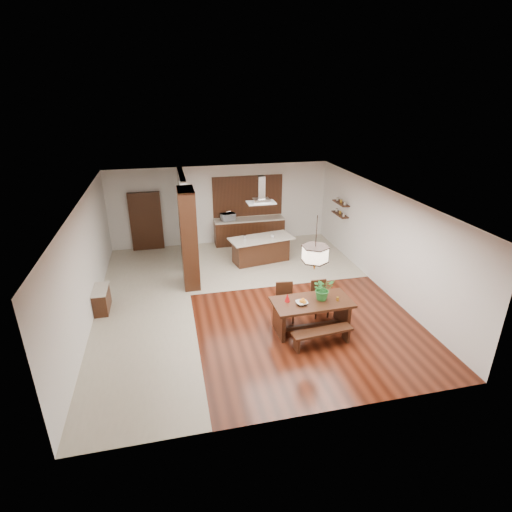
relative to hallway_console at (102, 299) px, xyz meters
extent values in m
plane|color=#37130A|center=(3.81, -0.20, -0.32)|extent=(9.00, 9.00, 0.00)
cube|color=white|center=(3.81, -0.20, 2.58)|extent=(8.00, 9.00, 0.04)
cube|color=silver|center=(3.81, 4.30, 1.14)|extent=(8.00, 0.04, 2.90)
cube|color=silver|center=(3.81, -4.70, 1.14)|extent=(8.00, 0.04, 2.90)
cube|color=silver|center=(-0.19, -0.20, 1.14)|extent=(0.04, 9.00, 2.90)
cube|color=silver|center=(7.81, -0.20, 1.14)|extent=(0.04, 9.00, 2.90)
cube|color=#BDB49E|center=(1.06, -0.20, -0.31)|extent=(2.50, 9.00, 0.01)
cube|color=#BDB49E|center=(5.06, 2.30, -0.31)|extent=(5.50, 4.00, 0.01)
cube|color=#421D10|center=(3.81, -0.20, 2.57)|extent=(8.00, 9.00, 0.02)
cube|color=black|center=(2.41, 1.00, 1.14)|extent=(0.45, 1.00, 2.90)
cube|color=silver|center=(2.41, 3.10, 1.14)|extent=(0.18, 2.40, 2.90)
cube|color=black|center=(0.00, 0.00, 0.00)|extent=(0.37, 0.88, 0.63)
cube|color=black|center=(1.11, 4.20, 0.74)|extent=(1.10, 0.20, 2.10)
cube|color=black|center=(4.81, 4.00, 0.13)|extent=(2.60, 0.60, 0.90)
cube|color=beige|center=(4.81, 4.00, 0.61)|extent=(2.60, 0.62, 0.05)
cube|color=#9A5D2E|center=(4.81, 4.26, 1.44)|extent=(2.60, 0.08, 1.50)
cube|color=black|center=(7.68, 2.40, 1.08)|extent=(0.26, 0.90, 0.04)
cube|color=black|center=(7.68, 2.40, 1.49)|extent=(0.26, 0.90, 0.04)
cube|color=black|center=(5.04, -2.09, 0.44)|extent=(1.91, 0.99, 0.06)
cube|color=black|center=(4.23, -2.11, 0.05)|extent=(0.10, 0.75, 0.72)
cube|color=black|center=(5.86, -2.07, 0.05)|extent=(0.10, 0.75, 0.72)
imported|color=#28782E|center=(5.31, -2.05, 0.74)|extent=(0.55, 0.49, 0.55)
imported|color=beige|center=(4.75, -2.17, 0.50)|extent=(0.29, 0.29, 0.07)
cone|color=red|center=(4.46, -1.97, 0.57)|extent=(0.14, 0.14, 0.20)
cylinder|color=gold|center=(5.63, -2.20, 0.51)|extent=(0.08, 0.08, 0.09)
cube|color=black|center=(4.82, 2.19, 0.09)|extent=(1.91, 0.99, 0.82)
cube|color=beige|center=(4.82, 2.15, 0.53)|extent=(2.22, 1.27, 0.05)
imported|color=silver|center=(5.18, 2.06, 0.60)|extent=(0.16, 0.16, 0.09)
imported|color=silver|center=(4.01, 3.97, 0.77)|extent=(0.57, 0.48, 0.27)
camera|label=1|loc=(1.90, -9.85, 5.14)|focal=28.00mm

